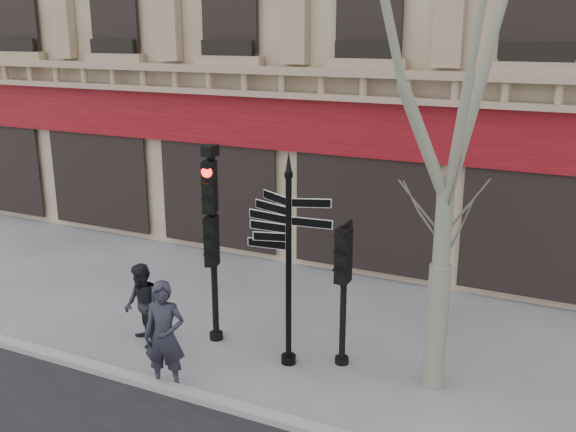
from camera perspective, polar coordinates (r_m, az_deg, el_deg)
name	(u,v)px	position (r m, az deg, el deg)	size (l,w,h in m)	color
ground	(268,368)	(11.68, -1.76, -13.37)	(80.00, 80.00, 0.00)	slate
kerb	(228,405)	(10.60, -5.38, -16.42)	(80.00, 0.25, 0.12)	gray
fingerpost	(289,226)	(10.82, 0.05, -0.86)	(1.72, 1.72, 3.85)	black
traffic_signal_main	(212,221)	(11.84, -6.74, -0.40)	(0.49, 0.40, 3.80)	black
traffic_signal_secondary	(344,270)	(11.11, 5.01, -4.83)	(0.43, 0.31, 2.56)	black
plane_tree	(458,24)	(9.89, 14.87, 16.21)	(3.14, 3.14, 8.34)	gray
pedestrian_a	(165,336)	(10.85, -10.92, -10.47)	(0.69, 0.45, 1.89)	#23232E
pedestrian_b	(142,305)	(12.43, -12.84, -7.75)	(0.78, 0.61, 1.60)	black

